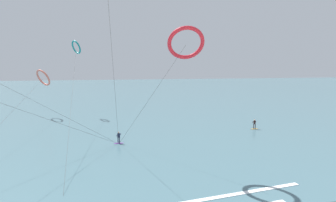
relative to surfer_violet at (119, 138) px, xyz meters
The scene contains 7 objects.
sea_water 79.05m from the surfer_violet, 85.79° to the left, with size 400.00×200.00×0.08m, color #476B75.
surfer_violet is the anchor object (origin of this frame).
surfer_amber 23.81m from the surfer_violet, 10.06° to the left, with size 1.40×0.65×1.70m.
kite_coral 30.14m from the surfer_violet, 120.25° to the left, with size 4.19×47.88×10.28m.
kite_crimson 17.68m from the surfer_violet, 56.73° to the right, with size 8.95×11.92×15.18m.
kite_teal 31.47m from the surfer_violet, 106.20° to the left, with size 3.99×44.40×16.62m.
wave_crest_mid 20.55m from the surfer_violet, 62.62° to the right, with size 12.54×0.50×0.12m, color white.
Camera 1 is at (-7.31, -12.49, 11.12)m, focal length 30.12 mm.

